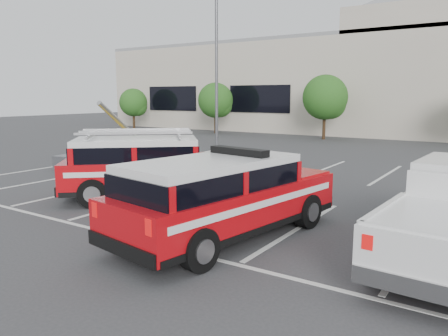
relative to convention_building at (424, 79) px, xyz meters
The scene contains 10 objects.
ground 32.21m from the convention_building, 90.33° to the right, with size 120.00×120.00×0.00m, color #353537.
stall_markings 27.77m from the convention_building, 90.38° to the right, with size 23.00×15.00×0.01m, color silver.
convention_building is the anchor object (origin of this frame).
tree_far_left 27.03m from the convention_building, 158.63° to the right, with size 2.77×2.77×3.99m.
tree_left 18.11m from the convention_building, 146.95° to the right, with size 3.07×3.07×4.42m.
tree_mid_left 11.19m from the convention_building, 117.40° to the right, with size 3.37×3.37×4.85m.
light_pole_left 21.49m from the convention_building, 112.39° to the right, with size 0.90×0.60×10.24m.
fire_chief_suv 33.71m from the convention_building, 87.64° to the right, with size 3.07×6.17×2.08m.
ladder_suv 31.80m from the convention_building, 95.11° to the right, with size 5.66×5.37×2.21m.
utility_rig 29.66m from the convention_building, 106.62° to the right, with size 3.12×3.85×3.08m.
Camera 1 is at (6.96, -9.78, 3.29)m, focal length 35.00 mm.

